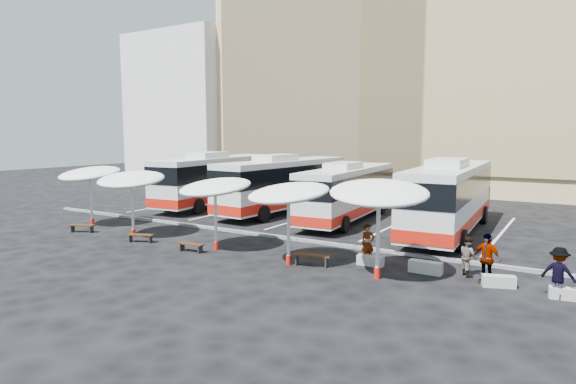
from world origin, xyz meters
The scene contains 26 objects.
ground centered at (0.00, 0.00, 0.00)m, with size 120.00×120.00×0.00m, color black.
sandstone_building centered at (0.00, 31.87, 12.63)m, with size 42.00×18.25×29.60m.
apartment_block centered at (-28.00, 28.00, 9.00)m, with size 14.00×14.00×18.00m, color silver.
curb_divider centered at (0.00, 0.50, 0.07)m, with size 34.00×0.25×0.15m, color black.
bay_lines centered at (0.00, 8.00, 0.01)m, with size 24.15×12.00×0.01m.
bus_0 centered at (-8.95, 8.41, 2.15)m, with size 4.10×13.47×4.21m.
bus_1 centered at (-2.57, 8.37, 2.13)m, with size 3.59×13.25×4.16m.
bus_2 centered at (2.82, 7.54, 1.96)m, with size 3.48×12.22×3.83m.
bus_3 centered at (9.40, 6.88, 2.18)m, with size 3.66×13.58×4.27m.
sunshade_0 centered at (-9.80, -2.45, 3.19)m, with size 3.80×3.85×3.75m.
sunshade_1 centered at (-5.10, -3.30, 3.14)m, with size 4.59×4.62×3.69m.
sunshade_2 centered at (0.77, -3.27, 3.06)m, with size 4.09×4.12×3.60m.
sunshade_3 centered at (5.17, -3.71, 3.10)m, with size 4.52×4.54×3.65m.
sunshade_4 centered at (9.15, -3.58, 3.36)m, with size 4.95×4.97×3.95m.
wood_bench_0 centered at (-8.48, -4.09, 0.34)m, with size 1.49×0.94×0.45m.
wood_bench_1 centered at (-3.64, -4.09, 0.32)m, with size 1.42×0.87×0.42m.
wood_bench_2 centered at (0.01, -4.23, 0.32)m, with size 1.37×0.48×0.41m.
wood_bench_3 centered at (6.10, -3.35, 0.38)m, with size 1.68×0.85×0.50m.
conc_bench_0 centered at (8.22, -1.99, 0.21)m, with size 1.13×0.38×0.42m, color #969691.
conc_bench_1 centered at (10.55, -1.89, 0.25)m, with size 1.31×0.44×0.49m, color #969691.
conc_bench_2 centered at (13.34, -2.23, 0.22)m, with size 1.15×0.38×0.43m, color #969691.
conc_bench_3 centered at (15.51, -2.47, 0.20)m, with size 1.07×0.36×0.40m, color #969691.
passenger_0 centered at (7.96, -1.71, 0.87)m, with size 0.63×0.42×1.74m, color black.
passenger_1 centered at (12.10, -1.32, 0.79)m, with size 0.77×0.60×1.58m, color black.
passenger_2 centered at (12.83, -1.99, 0.95)m, with size 1.12×0.47×1.91m, color black.
passenger_3 centered at (15.25, -2.53, 0.90)m, with size 1.16×0.67×1.79m, color black.
Camera 1 is at (15.74, -20.90, 5.61)m, focal length 30.00 mm.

